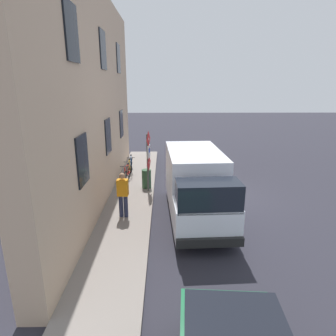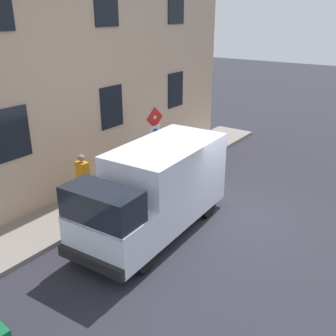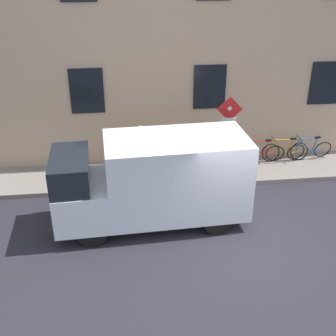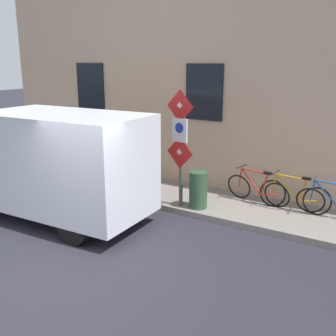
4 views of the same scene
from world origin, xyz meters
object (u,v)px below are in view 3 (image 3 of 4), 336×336
(bicycle_blue, at_px, (309,150))
(pedestrian, at_px, (141,148))
(delivery_van, at_px, (155,179))
(sign_post_stacked, at_px, (228,132))
(litter_bin, at_px, (238,165))
(bicycle_red, at_px, (260,152))
(bicycle_orange, at_px, (285,151))

(bicycle_blue, bearing_deg, pedestrian, -1.98)
(delivery_van, bearing_deg, sign_post_stacked, -145.31)
(sign_post_stacked, bearing_deg, delivery_van, 127.39)
(sign_post_stacked, height_order, delivery_van, sign_post_stacked)
(sign_post_stacked, bearing_deg, litter_bin, -71.21)
(delivery_van, relative_size, bicycle_red, 3.15)
(sign_post_stacked, height_order, bicycle_red, sign_post_stacked)
(bicycle_red, height_order, litter_bin, litter_bin)
(pedestrian, bearing_deg, delivery_van, -80.51)
(bicycle_orange, bearing_deg, bicycle_red, 0.45)
(bicycle_red, height_order, pedestrian, pedestrian)
(pedestrian, xyz_separation_m, litter_bin, (-0.69, -3.14, -0.48))
(sign_post_stacked, relative_size, bicycle_red, 1.58)
(litter_bin, bearing_deg, bicycle_red, -46.30)
(delivery_van, height_order, litter_bin, delivery_van)
(bicycle_blue, relative_size, bicycle_orange, 1.00)
(bicycle_blue, height_order, bicycle_orange, same)
(pedestrian, bearing_deg, bicycle_blue, 8.29)
(bicycle_blue, distance_m, bicycle_orange, 0.91)
(sign_post_stacked, relative_size, delivery_van, 0.50)
(delivery_van, xyz_separation_m, bicycle_red, (3.10, -4.02, -0.82))
(bicycle_blue, xyz_separation_m, pedestrian, (-0.37, 6.07, 0.56))
(delivery_van, bearing_deg, bicycle_blue, -154.76)
(sign_post_stacked, distance_m, bicycle_blue, 3.81)
(bicycle_red, bearing_deg, bicycle_blue, -171.86)
(bicycle_red, xyz_separation_m, pedestrian, (-0.37, 4.25, 0.56))
(sign_post_stacked, distance_m, bicycle_red, 2.37)
(bicycle_blue, xyz_separation_m, litter_bin, (-1.05, 2.93, 0.08))
(litter_bin, bearing_deg, sign_post_stacked, 108.79)
(bicycle_orange, relative_size, pedestrian, 0.99)
(bicycle_orange, relative_size, litter_bin, 1.90)
(sign_post_stacked, xyz_separation_m, litter_bin, (0.15, -0.44, -1.26))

